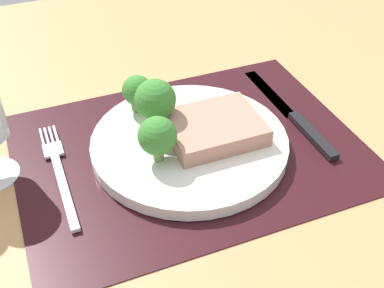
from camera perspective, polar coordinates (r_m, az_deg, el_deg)
ground_plane at (r=64.01cm, az=-0.29°, el=-1.73°), size 140.00×110.00×3.00cm
placemat at (r=62.94cm, az=-0.29°, el=-0.59°), size 43.07×32.18×0.30cm
plate at (r=62.33cm, az=-0.30°, el=0.08°), size 24.81×24.81×1.60cm
steak at (r=61.71cm, az=2.52°, el=1.88°), size 11.60×9.39×2.31cm
broccoli_near_steak at (r=61.22cm, az=-4.25°, el=5.03°), size 5.18×5.18×6.98cm
broccoli_center at (r=56.71cm, az=-4.01°, el=0.89°), size 4.60×4.60×5.84cm
broccoli_back_left at (r=65.73cm, az=-6.34°, el=6.08°), size 4.04×4.04×5.04cm
fork at (r=61.22cm, az=-15.08°, el=-3.12°), size 2.40×19.20×0.50cm
knife at (r=69.12cm, az=11.79°, el=3.09°), size 1.80×23.00×0.80cm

